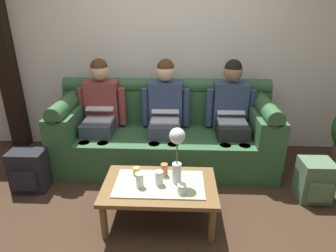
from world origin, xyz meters
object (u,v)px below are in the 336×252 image
object	(u,v)px
cup_near_left	(137,171)
backpack_right	(314,181)
cup_far_center	(182,189)
backpack_left	(29,171)
coffee_table	(159,188)
cup_near_right	(164,170)
cup_far_left	(159,178)
couch	(165,133)
person_right	(231,111)
flower_vase	(177,148)
cup_far_right	(140,180)
person_left	(101,109)
person_middle	(165,110)

from	to	relation	value
cup_near_left	backpack_right	world-z (taller)	cup_near_left
cup_far_center	backpack_right	distance (m)	1.39
backpack_left	coffee_table	bearing A→B (deg)	-16.40
cup_near_right	backpack_left	bearing A→B (deg)	168.83
cup_far_left	backpack_right	bearing A→B (deg)	14.15
cup_far_center	backpack_right	size ratio (longest dim) A/B	0.19
couch	person_right	xyz separation A→B (m)	(0.74, -0.00, 0.29)
flower_vase	cup_far_center	size ratio (longest dim) A/B	6.43
cup_far_right	couch	bearing A→B (deg)	81.70
coffee_table	flower_vase	size ratio (longest dim) A/B	1.94
cup_far_left	cup_near_right	bearing A→B (deg)	75.83
coffee_table	couch	bearing A→B (deg)	90.00
person_left	coffee_table	bearing A→B (deg)	-54.20
couch	cup_far_left	distance (m)	1.05
person_left	person_middle	bearing A→B (deg)	0.03
flower_vase	cup_near_right	size ratio (longest dim) A/B	4.38
person_right	cup_far_left	distance (m)	1.30
cup_near_left	coffee_table	bearing A→B (deg)	-30.11
cup_near_right	cup_far_center	xyz separation A→B (m)	(0.15, -0.25, -0.02)
cup_far_right	backpack_left	size ratio (longest dim) A/B	0.29
cup_far_right	person_middle	bearing A→B (deg)	81.66
cup_near_left	person_left	bearing A→B (deg)	120.37
coffee_table	person_middle	bearing A→B (deg)	90.00
couch	cup_near_right	world-z (taller)	couch
person_left	person_right	world-z (taller)	same
coffee_table	cup_near_right	xyz separation A→B (m)	(0.03, 0.12, 0.11)
cup_far_left	cup_far_right	bearing A→B (deg)	-166.31
flower_vase	backpack_left	size ratio (longest dim) A/B	1.16
coffee_table	cup_far_right	world-z (taller)	cup_far_right
person_left	cup_far_left	bearing A→B (deg)	-54.60
couch	cup_far_right	size ratio (longest dim) A/B	19.96
cup_near_left	cup_far_right	bearing A→B (deg)	-73.39
person_middle	flower_vase	bearing A→B (deg)	-81.74
person_left	flower_vase	world-z (taller)	person_left
cup_far_left	couch	bearing A→B (deg)	89.96
person_right	cup_far_right	world-z (taller)	person_right
person_right	cup_far_center	size ratio (longest dim) A/B	15.79
coffee_table	backpack_right	xyz separation A→B (m)	(1.47, 0.36, -0.12)
couch	cup_far_right	world-z (taller)	couch
person_left	cup_far_center	xyz separation A→B (m)	(0.93, -1.16, -0.25)
cup_far_center	cup_far_left	size ratio (longest dim) A/B	0.62
backpack_left	person_left	bearing A→B (deg)	45.87
person_left	flower_vase	size ratio (longest dim) A/B	2.46
cup_far_right	person_right	bearing A→B (deg)	50.22
person_left	cup_far_center	distance (m)	1.51
cup_far_center	cup_far_right	size ratio (longest dim) A/B	0.63
cup_far_left	backpack_right	world-z (taller)	cup_far_left
cup_far_right	backpack_right	world-z (taller)	cup_far_right
person_left	cup_near_left	bearing A→B (deg)	-59.63
flower_vase	backpack_left	bearing A→B (deg)	166.17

